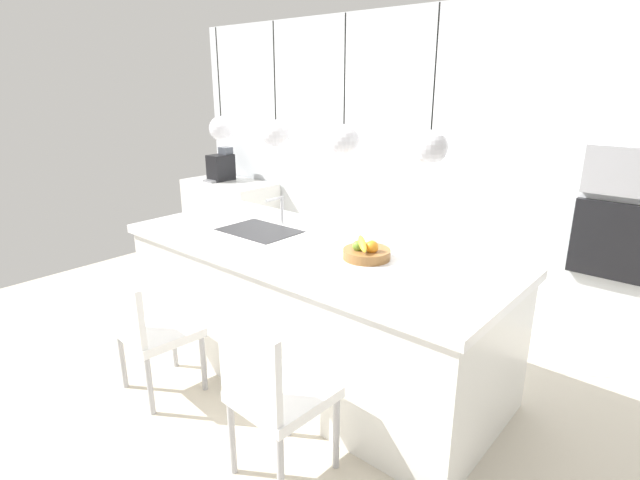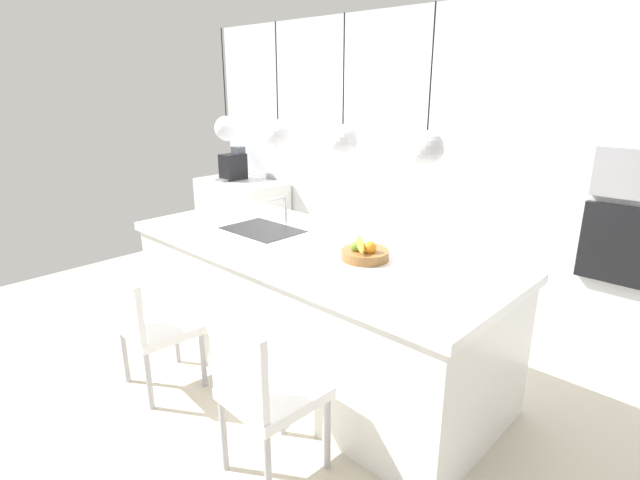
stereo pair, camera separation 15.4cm
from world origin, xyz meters
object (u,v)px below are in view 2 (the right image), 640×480
microwave (638,175)px  oven (624,246)px  chair_near (151,324)px  fruit_bowl (365,253)px  coffee_machine (233,166)px  chair_middle (263,389)px

microwave → oven: (0.00, 0.00, -0.50)m
microwave → chair_near: size_ratio=0.65×
microwave → oven: bearing=0.0°
chair_near → oven: bearing=50.0°
fruit_bowl → oven: size_ratio=0.53×
microwave → fruit_bowl: bearing=-124.1°
coffee_machine → chair_middle: bearing=-35.3°
microwave → chair_middle: microwave is taller
oven → chair_near: (-2.09, -2.49, -0.41)m
oven → microwave: bearing=0.0°
coffee_machine → chair_near: 3.00m
microwave → oven: microwave is taller
microwave → chair_near: 3.37m
microwave → oven: 0.50m
fruit_bowl → chair_middle: fruit_bowl is taller
chair_near → chair_middle: chair_middle is taller
coffee_machine → microwave: 4.08m
coffee_machine → chair_near: coffee_machine is taller
microwave → chair_near: microwave is taller
microwave → chair_middle: bearing=-110.9°
fruit_bowl → microwave: microwave is taller
oven → chair_middle: size_ratio=0.61×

